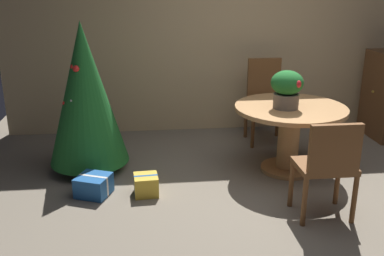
% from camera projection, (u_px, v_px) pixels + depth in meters
% --- Properties ---
extents(ground_plane, '(6.60, 6.60, 0.00)m').
position_uv_depth(ground_plane, '(278.00, 201.00, 4.12)').
color(ground_plane, '#756B5B').
extents(back_wall_panel, '(6.00, 0.10, 2.60)m').
position_uv_depth(back_wall_panel, '(235.00, 32.00, 5.78)').
color(back_wall_panel, tan).
rests_on(back_wall_panel, ground_plane).
extents(round_dining_table, '(1.15, 1.15, 0.71)m').
position_uv_depth(round_dining_table, '(289.00, 126.00, 4.63)').
color(round_dining_table, '#B27F4C').
rests_on(round_dining_table, ground_plane).
extents(flower_vase, '(0.33, 0.33, 0.38)m').
position_uv_depth(flower_vase, '(287.00, 88.00, 4.43)').
color(flower_vase, '#665B51').
rests_on(flower_vase, round_dining_table).
extents(wooden_chair_near, '(0.47, 0.38, 0.88)m').
position_uv_depth(wooden_chair_near, '(328.00, 163.00, 3.67)').
color(wooden_chair_near, brown).
rests_on(wooden_chair_near, ground_plane).
extents(wooden_chair_far, '(0.46, 0.43, 1.03)m').
position_uv_depth(wooden_chair_far, '(265.00, 96.00, 5.52)').
color(wooden_chair_far, brown).
rests_on(wooden_chair_far, ground_plane).
extents(holiday_tree, '(0.83, 0.83, 1.58)m').
position_uv_depth(holiday_tree, '(85.00, 94.00, 4.56)').
color(holiday_tree, brown).
rests_on(holiday_tree, ground_plane).
extents(gift_box_blue, '(0.38, 0.37, 0.20)m').
position_uv_depth(gift_box_blue, '(94.00, 185.00, 4.21)').
color(gift_box_blue, '#1E569E').
rests_on(gift_box_blue, ground_plane).
extents(gift_box_gold, '(0.24, 0.24, 0.20)m').
position_uv_depth(gift_box_gold, '(146.00, 185.00, 4.22)').
color(gift_box_gold, gold).
rests_on(gift_box_gold, ground_plane).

